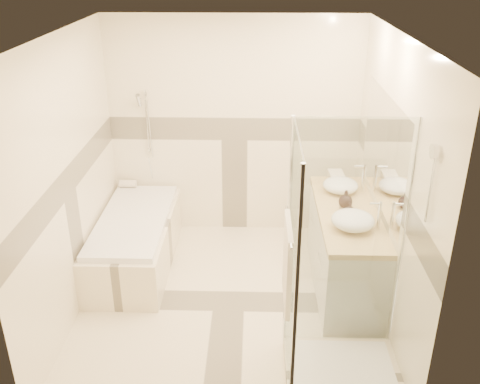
{
  "coord_description": "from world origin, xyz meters",
  "views": [
    {
      "loc": [
        0.23,
        -4.24,
        3.13
      ],
      "look_at": [
        0.1,
        0.25,
        1.05
      ],
      "focal_mm": 40.0,
      "sensor_mm": 36.0,
      "label": 1
    }
  ],
  "objects_px": {
    "vessel_sink_far": "(353,220)",
    "amenity_bottle_a": "(350,211)",
    "bathtub": "(135,238)",
    "vessel_sink_near": "(340,185)",
    "vanity": "(345,249)",
    "amenity_bottle_b": "(346,199)",
    "shower_enclosure": "(332,326)"
  },
  "relations": [
    {
      "from": "vanity",
      "to": "amenity_bottle_a",
      "type": "relative_size",
      "value": 10.62
    },
    {
      "from": "amenity_bottle_b",
      "to": "amenity_bottle_a",
      "type": "bearing_deg",
      "value": -90.0
    },
    {
      "from": "vanity",
      "to": "vessel_sink_near",
      "type": "xyz_separation_m",
      "value": [
        -0.02,
        0.42,
        0.49
      ]
    },
    {
      "from": "shower_enclosure",
      "to": "amenity_bottle_b",
      "type": "distance_m",
      "value": 1.43
    },
    {
      "from": "vessel_sink_far",
      "to": "shower_enclosure",
      "type": "bearing_deg",
      "value": -106.48
    },
    {
      "from": "shower_enclosure",
      "to": "amenity_bottle_a",
      "type": "distance_m",
      "value": 1.22
    },
    {
      "from": "bathtub",
      "to": "amenity_bottle_b",
      "type": "xyz_separation_m",
      "value": [
        2.13,
        -0.28,
        0.63
      ]
    },
    {
      "from": "vanity",
      "to": "vessel_sink_near",
      "type": "distance_m",
      "value": 0.65
    },
    {
      "from": "bathtub",
      "to": "vessel_sink_near",
      "type": "distance_m",
      "value": 2.22
    },
    {
      "from": "shower_enclosure",
      "to": "vessel_sink_far",
      "type": "height_order",
      "value": "shower_enclosure"
    },
    {
      "from": "shower_enclosure",
      "to": "vessel_sink_far",
      "type": "xyz_separation_m",
      "value": [
        0.27,
        0.92,
        0.42
      ]
    },
    {
      "from": "vessel_sink_near",
      "to": "amenity_bottle_a",
      "type": "distance_m",
      "value": 0.58
    },
    {
      "from": "vessel_sink_far",
      "to": "amenity_bottle_b",
      "type": "relative_size",
      "value": 2.24
    },
    {
      "from": "bathtub",
      "to": "vanity",
      "type": "bearing_deg",
      "value": -9.25
    },
    {
      "from": "bathtub",
      "to": "shower_enclosure",
      "type": "bearing_deg",
      "value": -41.1
    },
    {
      "from": "shower_enclosure",
      "to": "vessel_sink_near",
      "type": "xyz_separation_m",
      "value": [
        0.27,
        1.69,
        0.42
      ]
    },
    {
      "from": "vanity",
      "to": "amenity_bottle_b",
      "type": "relative_size",
      "value": 9.45
    },
    {
      "from": "vanity",
      "to": "shower_enclosure",
      "type": "relative_size",
      "value": 0.79
    },
    {
      "from": "shower_enclosure",
      "to": "vessel_sink_near",
      "type": "relative_size",
      "value": 5.74
    },
    {
      "from": "shower_enclosure",
      "to": "amenity_bottle_a",
      "type": "height_order",
      "value": "shower_enclosure"
    },
    {
      "from": "bathtub",
      "to": "vanity",
      "type": "xyz_separation_m",
      "value": [
        2.15,
        -0.35,
        0.12
      ]
    },
    {
      "from": "bathtub",
      "to": "vessel_sink_far",
      "type": "bearing_deg",
      "value": -18.16
    },
    {
      "from": "shower_enclosure",
      "to": "amenity_bottle_b",
      "type": "relative_size",
      "value": 11.9
    },
    {
      "from": "bathtub",
      "to": "shower_enclosure",
      "type": "height_order",
      "value": "shower_enclosure"
    },
    {
      "from": "shower_enclosure",
      "to": "amenity_bottle_b",
      "type": "xyz_separation_m",
      "value": [
        0.27,
        1.34,
        0.43
      ]
    },
    {
      "from": "bathtub",
      "to": "vessel_sink_far",
      "type": "relative_size",
      "value": 4.43
    },
    {
      "from": "amenity_bottle_b",
      "to": "vessel_sink_near",
      "type": "bearing_deg",
      "value": 90.0
    },
    {
      "from": "bathtub",
      "to": "vanity",
      "type": "relative_size",
      "value": 1.05
    },
    {
      "from": "vanity",
      "to": "amenity_bottle_b",
      "type": "height_order",
      "value": "amenity_bottle_b"
    },
    {
      "from": "vessel_sink_far",
      "to": "amenity_bottle_a",
      "type": "distance_m",
      "value": 0.19
    },
    {
      "from": "amenity_bottle_b",
      "to": "bathtub",
      "type": "bearing_deg",
      "value": 172.48
    },
    {
      "from": "vessel_sink_near",
      "to": "amenity_bottle_a",
      "type": "bearing_deg",
      "value": -90.0
    }
  ]
}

